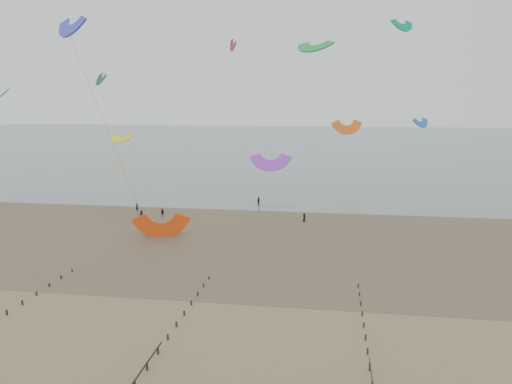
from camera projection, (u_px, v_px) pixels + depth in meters
The scene contains 6 objects.
ground at pixel (142, 319), 50.12m from camera, with size 500.00×500.00×0.00m, color brown.
sea_and_shore at pixel (194, 230), 84.14m from camera, with size 500.00×665.00×0.03m.
kitesurfer_lead at pixel (137, 207), 97.85m from camera, with size 0.57×0.37×1.56m, color black.
kitesurfers at pixel (358, 211), 94.37m from camera, with size 145.00×20.68×1.85m.
grounded_kite at pixel (162, 236), 80.08m from camera, with size 7.68×4.02×5.85m, color #E03F0E, non-canonical shape.
kites_airborne at pixel (221, 101), 131.01m from camera, with size 242.02×122.09×40.59m.
Camera 1 is at (18.36, -44.63, 21.89)m, focal length 35.00 mm.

